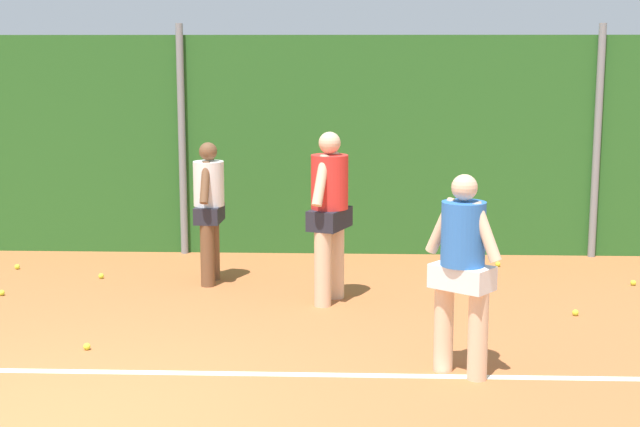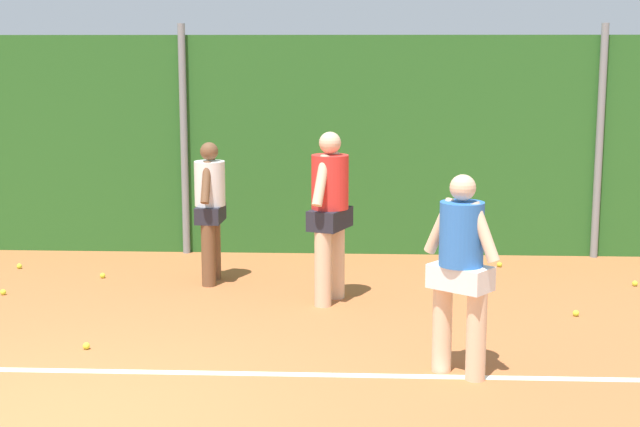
{
  "view_description": "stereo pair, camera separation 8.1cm",
  "coord_description": "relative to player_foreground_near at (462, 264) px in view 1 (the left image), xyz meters",
  "views": [
    {
      "loc": [
        2.37,
        -6.67,
        2.84
      ],
      "look_at": [
        1.98,
        3.12,
        1.09
      ],
      "focal_mm": 53.46,
      "sensor_mm": 36.0,
      "label": 1
    },
    {
      "loc": [
        2.45,
        -6.67,
        2.84
      ],
      "look_at": [
        1.98,
        3.12,
        1.09
      ],
      "focal_mm": 53.46,
      "sensor_mm": 36.0,
      "label": 2
    }
  ],
  "objects": [
    {
      "name": "ground_plane",
      "position": [
        -3.27,
        0.54,
        -0.99
      ],
      "size": [
        29.61,
        29.61,
        0.0
      ],
      "primitive_type": "plane",
      "color": "#B76638"
    },
    {
      "name": "hedge_fence_backdrop",
      "position": [
        -3.27,
        4.95,
        0.49
      ],
      "size": [
        19.25,
        0.25,
        2.96
      ],
      "primitive_type": "cube",
      "color": "#286023",
      "rests_on": "ground_plane"
    },
    {
      "name": "fence_post_center",
      "position": [
        -3.27,
        4.77,
        0.56
      ],
      "size": [
        0.1,
        0.1,
        3.11
      ],
      "primitive_type": "cylinder",
      "color": "gray",
      "rests_on": "ground_plane"
    },
    {
      "name": "fence_post_right",
      "position": [
        2.28,
        4.77,
        0.56
      ],
      "size": [
        0.1,
        0.1,
        3.11
      ],
      "primitive_type": "cylinder",
      "color": "gray",
      "rests_on": "ground_plane"
    },
    {
      "name": "court_baseline_paint",
      "position": [
        -3.27,
        -0.06,
        -0.99
      ],
      "size": [
        14.07,
        0.1,
        0.01
      ],
      "primitive_type": "cube",
      "color": "white",
      "rests_on": "ground_plane"
    },
    {
      "name": "player_foreground_near",
      "position": [
        0.0,
        0.0,
        0.0
      ],
      "size": [
        0.62,
        0.55,
        1.76
      ],
      "rotation": [
        0.0,
        0.0,
        5.63
      ],
      "color": "beige",
      "rests_on": "ground_plane"
    },
    {
      "name": "player_midcourt",
      "position": [
        -1.21,
        2.34,
        0.08
      ],
      "size": [
        0.51,
        0.83,
        1.91
      ],
      "rotation": [
        0.0,
        0.0,
        1.19
      ],
      "color": "beige",
      "rests_on": "ground_plane"
    },
    {
      "name": "player_backcourt_far",
      "position": [
        -2.67,
        3.15,
        -0.04
      ],
      "size": [
        0.36,
        0.71,
        1.7
      ],
      "rotation": [
        0.0,
        0.0,
        4.67
      ],
      "color": "brown",
      "rests_on": "ground_plane"
    },
    {
      "name": "tennis_ball_0",
      "position": [
        2.4,
        3.21,
        -0.96
      ],
      "size": [
        0.07,
        0.07,
        0.07
      ],
      "primitive_type": "sphere",
      "color": "#CCDB33",
      "rests_on": "ground_plane"
    },
    {
      "name": "tennis_ball_1",
      "position": [
        -4.04,
        3.29,
        -0.96
      ],
      "size": [
        0.07,
        0.07,
        0.07
      ],
      "primitive_type": "sphere",
      "color": "#CCDB33",
      "rests_on": "ground_plane"
    },
    {
      "name": "tennis_ball_2",
      "position": [
        -5.25,
        3.74,
        -0.96
      ],
      "size": [
        0.07,
        0.07,
        0.07
      ],
      "primitive_type": "sphere",
      "color": "#CCDB33",
      "rests_on": "ground_plane"
    },
    {
      "name": "tennis_ball_3",
      "position": [
        0.93,
        4.13,
        -0.96
      ],
      "size": [
        0.07,
        0.07,
        0.07
      ],
      "primitive_type": "sphere",
      "color": "#CCDB33",
      "rests_on": "ground_plane"
    },
    {
      "name": "tennis_ball_4",
      "position": [
        1.42,
        1.89,
        -0.96
      ],
      "size": [
        0.07,
        0.07,
        0.07
      ],
      "primitive_type": "sphere",
      "color": "#CCDB33",
      "rests_on": "ground_plane"
    },
    {
      "name": "tennis_ball_5",
      "position": [
        -4.97,
        2.45,
        -0.96
      ],
      "size": [
        0.07,
        0.07,
        0.07
      ],
      "primitive_type": "sphere",
      "color": "#CCDB33",
      "rests_on": "ground_plane"
    },
    {
      "name": "tennis_ball_7",
      "position": [
        -3.44,
        0.55,
        -0.96
      ],
      "size": [
        0.07,
        0.07,
        0.07
      ],
      "primitive_type": "sphere",
      "color": "#CCDB33",
      "rests_on": "ground_plane"
    }
  ]
}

